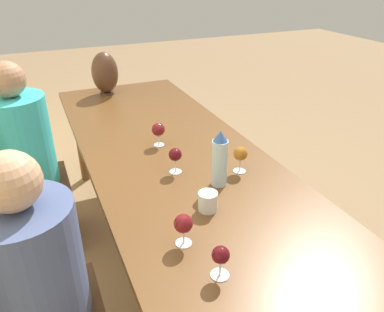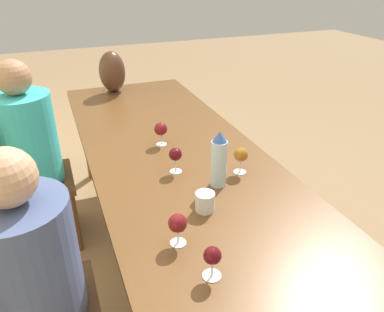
{
  "view_description": "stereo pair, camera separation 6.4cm",
  "coord_description": "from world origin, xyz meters",
  "px_view_note": "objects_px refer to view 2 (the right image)",
  "views": [
    {
      "loc": [
        -1.58,
        0.63,
        1.7
      ],
      "look_at": [
        -0.13,
        0.0,
        0.87
      ],
      "focal_mm": 35.0,
      "sensor_mm": 36.0,
      "label": 1
    },
    {
      "loc": [
        -1.6,
        0.57,
        1.7
      ],
      "look_at": [
        -0.13,
        0.0,
        0.87
      ],
      "focal_mm": 35.0,
      "sensor_mm": 36.0,
      "label": 2
    }
  ],
  "objects_px": {
    "wine_glass_1": "(212,257)",
    "wine_glass_4": "(241,155)",
    "water_bottle": "(219,160)",
    "person_far": "(33,153)",
    "wine_glass_2": "(175,155)",
    "wine_glass_0": "(178,224)",
    "person_near": "(38,280)",
    "chair_near": "(20,310)",
    "water_tumbler": "(205,202)",
    "chair_far": "(23,177)",
    "wine_glass_3": "(161,129)",
    "vase": "(112,72)"
  },
  "relations": [
    {
      "from": "wine_glass_0",
      "to": "chair_far",
      "type": "bearing_deg",
      "value": 26.29
    },
    {
      "from": "wine_glass_1",
      "to": "wine_glass_3",
      "type": "distance_m",
      "value": 1.03
    },
    {
      "from": "water_bottle",
      "to": "person_near",
      "type": "distance_m",
      "value": 0.88
    },
    {
      "from": "wine_glass_3",
      "to": "chair_far",
      "type": "bearing_deg",
      "value": 63.94
    },
    {
      "from": "water_tumbler",
      "to": "chair_far",
      "type": "bearing_deg",
      "value": 36.21
    },
    {
      "from": "water_bottle",
      "to": "person_far",
      "type": "bearing_deg",
      "value": 42.68
    },
    {
      "from": "water_tumbler",
      "to": "person_far",
      "type": "xyz_separation_m",
      "value": [
        1.05,
        0.69,
        -0.15
      ]
    },
    {
      "from": "chair_far",
      "to": "water_tumbler",
      "type": "bearing_deg",
      "value": -143.79
    },
    {
      "from": "wine_glass_0",
      "to": "wine_glass_1",
      "type": "xyz_separation_m",
      "value": [
        -0.19,
        -0.05,
        -0.01
      ]
    },
    {
      "from": "water_tumbler",
      "to": "person_near",
      "type": "bearing_deg",
      "value": 90.95
    },
    {
      "from": "wine_glass_2",
      "to": "person_near",
      "type": "distance_m",
      "value": 0.8
    },
    {
      "from": "wine_glass_1",
      "to": "chair_far",
      "type": "distance_m",
      "value": 1.58
    },
    {
      "from": "vase",
      "to": "wine_glass_1",
      "type": "height_order",
      "value": "vase"
    },
    {
      "from": "wine_glass_2",
      "to": "wine_glass_1",
      "type": "bearing_deg",
      "value": 170.6
    },
    {
      "from": "wine_glass_2",
      "to": "wine_glass_4",
      "type": "height_order",
      "value": "wine_glass_4"
    },
    {
      "from": "wine_glass_0",
      "to": "wine_glass_3",
      "type": "distance_m",
      "value": 0.85
    },
    {
      "from": "wine_glass_0",
      "to": "wine_glass_1",
      "type": "bearing_deg",
      "value": -165.58
    },
    {
      "from": "wine_glass_4",
      "to": "person_far",
      "type": "height_order",
      "value": "person_far"
    },
    {
      "from": "vase",
      "to": "chair_far",
      "type": "xyz_separation_m",
      "value": [
        -0.64,
        0.72,
        -0.42
      ]
    },
    {
      "from": "wine_glass_0",
      "to": "chair_near",
      "type": "xyz_separation_m",
      "value": [
        0.14,
        0.6,
        -0.35
      ]
    },
    {
      "from": "vase",
      "to": "wine_glass_3",
      "type": "distance_m",
      "value": 1.03
    },
    {
      "from": "wine_glass_1",
      "to": "chair_far",
      "type": "relative_size",
      "value": 0.13
    },
    {
      "from": "person_far",
      "to": "wine_glass_3",
      "type": "bearing_deg",
      "value": -118.77
    },
    {
      "from": "water_bottle",
      "to": "water_tumbler",
      "type": "distance_m",
      "value": 0.23
    },
    {
      "from": "wine_glass_2",
      "to": "chair_far",
      "type": "bearing_deg",
      "value": 47.21
    },
    {
      "from": "wine_glass_4",
      "to": "person_far",
      "type": "bearing_deg",
      "value": 49.56
    },
    {
      "from": "wine_glass_1",
      "to": "wine_glass_4",
      "type": "xyz_separation_m",
      "value": [
        0.58,
        -0.41,
        0.01
      ]
    },
    {
      "from": "water_tumbler",
      "to": "water_bottle",
      "type": "bearing_deg",
      "value": -39.85
    },
    {
      "from": "wine_glass_1",
      "to": "wine_glass_2",
      "type": "relative_size",
      "value": 0.92
    },
    {
      "from": "wine_glass_4",
      "to": "person_far",
      "type": "xyz_separation_m",
      "value": [
        0.83,
        0.97,
        -0.2
      ]
    },
    {
      "from": "wine_glass_3",
      "to": "person_far",
      "type": "relative_size",
      "value": 0.11
    },
    {
      "from": "water_tumbler",
      "to": "wine_glass_3",
      "type": "distance_m",
      "value": 0.67
    },
    {
      "from": "wine_glass_4",
      "to": "chair_near",
      "type": "xyz_separation_m",
      "value": [
        -0.24,
        1.06,
        -0.35
      ]
    },
    {
      "from": "wine_glass_3",
      "to": "chair_far",
      "type": "xyz_separation_m",
      "value": [
        0.39,
        0.79,
        -0.35
      ]
    },
    {
      "from": "wine_glass_1",
      "to": "person_near",
      "type": "xyz_separation_m",
      "value": [
        0.34,
        0.56,
        -0.22
      ]
    },
    {
      "from": "wine_glass_4",
      "to": "chair_near",
      "type": "bearing_deg",
      "value": 102.72
    },
    {
      "from": "wine_glass_2",
      "to": "wine_glass_3",
      "type": "xyz_separation_m",
      "value": [
        0.32,
        -0.02,
        0.0
      ]
    },
    {
      "from": "vase",
      "to": "wine_glass_0",
      "type": "relative_size",
      "value": 2.56
    },
    {
      "from": "water_bottle",
      "to": "chair_far",
      "type": "xyz_separation_m",
      "value": [
        0.89,
        0.91,
        -0.39
      ]
    },
    {
      "from": "wine_glass_3",
      "to": "vase",
      "type": "bearing_deg",
      "value": 4.0
    },
    {
      "from": "person_near",
      "to": "vase",
      "type": "bearing_deg",
      "value": -20.19
    },
    {
      "from": "vase",
      "to": "water_tumbler",
      "type": "bearing_deg",
      "value": -178.11
    },
    {
      "from": "person_far",
      "to": "wine_glass_1",
      "type": "bearing_deg",
      "value": -158.2
    },
    {
      "from": "wine_glass_0",
      "to": "chair_far",
      "type": "distance_m",
      "value": 1.39
    },
    {
      "from": "water_bottle",
      "to": "person_far",
      "type": "height_order",
      "value": "person_far"
    },
    {
      "from": "person_far",
      "to": "wine_glass_0",
      "type": "bearing_deg",
      "value": -157.07
    },
    {
      "from": "water_bottle",
      "to": "vase",
      "type": "bearing_deg",
      "value": 7.13
    },
    {
      "from": "wine_glass_0",
      "to": "person_near",
      "type": "height_order",
      "value": "person_near"
    },
    {
      "from": "water_bottle",
      "to": "water_tumbler",
      "type": "bearing_deg",
      "value": 140.15
    },
    {
      "from": "wine_glass_2",
      "to": "wine_glass_0",
      "type": "bearing_deg",
      "value": 161.81
    }
  ]
}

